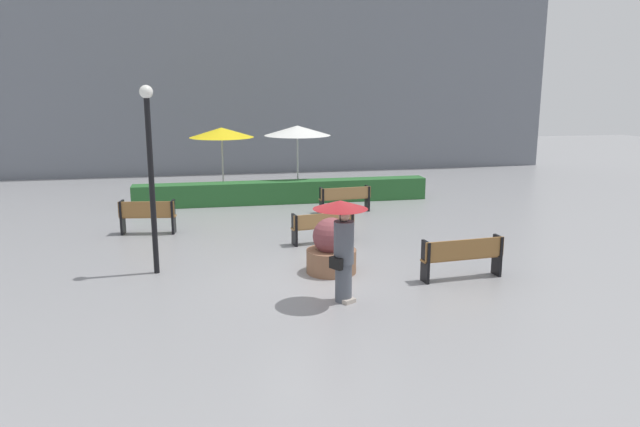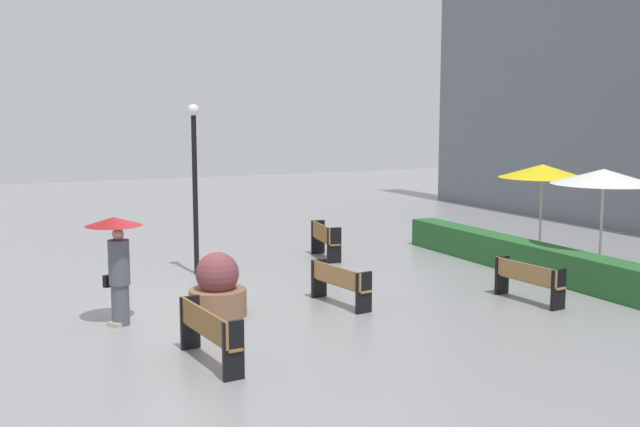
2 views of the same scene
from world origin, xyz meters
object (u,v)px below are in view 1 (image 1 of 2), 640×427
object	(u,v)px
bench_back_row	(345,197)
planter_pot	(331,249)
bench_near_right	(463,255)
patio_umbrella_yellow	(222,133)
patio_umbrella_white	(297,131)
pedestrian_with_umbrella	(342,235)
bench_mid_center	(323,225)
lamp_post	(150,161)
bench_far_left	(147,215)

from	to	relation	value
bench_back_row	planter_pot	size ratio (longest dim) A/B	1.37
bench_near_right	patio_umbrella_yellow	xyz separation A→B (m)	(-4.57, 10.65, 1.77)
patio_umbrella_yellow	patio_umbrella_white	size ratio (longest dim) A/B	0.97
pedestrian_with_umbrella	planter_pot	bearing A→B (deg)	84.02
bench_mid_center	patio_umbrella_white	xyz separation A→B (m)	(0.40, 6.63, 1.90)
lamp_post	patio_umbrella_yellow	distance (m)	9.13
planter_pot	lamp_post	size ratio (longest dim) A/B	0.30
pedestrian_with_umbrella	bench_near_right	bearing A→B (deg)	16.14
bench_far_left	patio_umbrella_white	world-z (taller)	patio_umbrella_white
bench_near_right	planter_pot	bearing A→B (deg)	159.03
lamp_post	bench_back_row	bearing A→B (deg)	43.96
bench_far_left	patio_umbrella_white	size ratio (longest dim) A/B	0.60
patio_umbrella_yellow	bench_back_row	bearing A→B (deg)	-44.47
bench_far_left	bench_near_right	xyz separation A→B (m)	(6.83, -5.31, -0.01)
bench_near_right	pedestrian_with_umbrella	size ratio (longest dim) A/B	0.93
bench_far_left	planter_pot	distance (m)	6.03
pedestrian_with_umbrella	patio_umbrella_white	size ratio (longest dim) A/B	0.77
bench_back_row	pedestrian_with_umbrella	xyz separation A→B (m)	(-1.94, -7.83, 0.83)
patio_umbrella_white	bench_near_right	bearing A→B (deg)	-79.23
pedestrian_with_umbrella	patio_umbrella_yellow	size ratio (longest dim) A/B	0.80
bench_far_left	planter_pot	world-z (taller)	planter_pot
bench_back_row	bench_near_right	world-z (taller)	bench_near_right
bench_mid_center	pedestrian_with_umbrella	distance (m)	4.36
bench_far_left	bench_mid_center	size ratio (longest dim) A/B	0.91
bench_far_left	bench_back_row	world-z (taller)	bench_far_left
bench_far_left	bench_back_row	distance (m)	6.20
patio_umbrella_white	bench_mid_center	bearing A→B (deg)	-93.43
bench_back_row	pedestrian_with_umbrella	size ratio (longest dim) A/B	0.85
lamp_post	patio_umbrella_white	size ratio (longest dim) A/B	1.58
planter_pot	bench_far_left	bearing A→B (deg)	134.35
patio_umbrella_yellow	patio_umbrella_white	bearing A→B (deg)	-12.36
bench_far_left	bench_mid_center	distance (m)	4.90
bench_mid_center	bench_back_row	bearing A→B (deg)	68.14
bench_near_right	lamp_post	bearing A→B (deg)	165.10
bench_back_row	planter_pot	xyz separation A→B (m)	(-1.75, -6.01, 0.04)
bench_back_row	patio_umbrella_yellow	bearing A→B (deg)	135.53
bench_back_row	pedestrian_with_umbrella	world-z (taller)	pedestrian_with_umbrella
bench_mid_center	lamp_post	bearing A→B (deg)	-156.95
pedestrian_with_umbrella	patio_umbrella_yellow	bearing A→B (deg)	98.75
bench_back_row	bench_near_right	bearing A→B (deg)	-82.90
bench_far_left	bench_mid_center	world-z (taller)	bench_far_left
bench_near_right	pedestrian_with_umbrella	xyz separation A→B (m)	(-2.81, -0.81, 0.78)
bench_back_row	bench_far_left	bearing A→B (deg)	-164.09
bench_near_right	patio_umbrella_yellow	world-z (taller)	patio_umbrella_yellow
bench_mid_center	lamp_post	xyz separation A→B (m)	(-4.07, -1.73, 1.99)
patio_umbrella_white	pedestrian_with_umbrella	bearing A→B (deg)	-94.72
bench_near_right	patio_umbrella_white	size ratio (longest dim) A/B	0.72
bench_near_right	lamp_post	distance (m)	6.89
planter_pot	patio_umbrella_yellow	bearing A→B (deg)	101.45
bench_mid_center	patio_umbrella_yellow	xyz separation A→B (m)	(-2.26, 7.21, 1.82)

